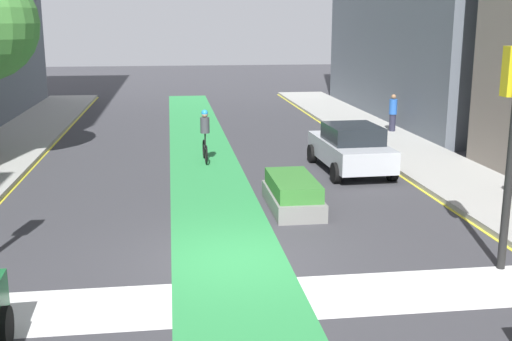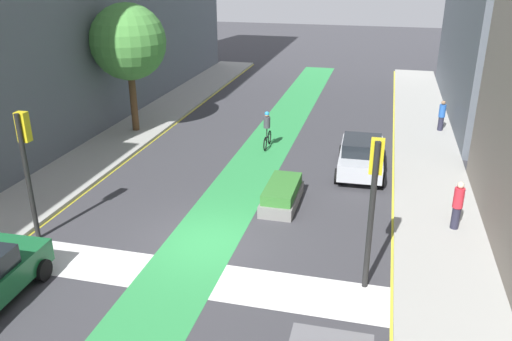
# 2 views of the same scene
# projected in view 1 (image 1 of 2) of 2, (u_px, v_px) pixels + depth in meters

# --- Properties ---
(ground_plane) EXTENTS (120.00, 120.00, 0.00)m
(ground_plane) POSITION_uv_depth(u_px,v_px,m) (237.00, 259.00, 13.12)
(ground_plane) COLOR #38383D
(bike_lane_paint) EXTENTS (2.40, 60.00, 0.01)m
(bike_lane_paint) POSITION_uv_depth(u_px,v_px,m) (230.00, 260.00, 13.10)
(bike_lane_paint) COLOR #2D8C47
(bike_lane_paint) RESTS_ON ground_plane
(crosswalk_band) EXTENTS (12.00, 1.80, 0.01)m
(crosswalk_band) POSITION_uv_depth(u_px,v_px,m) (249.00, 300.00, 11.20)
(crosswalk_band) COLOR silver
(crosswalk_band) RESTS_ON ground_plane
(curb_stripe_right) EXTENTS (0.16, 60.00, 0.01)m
(curb_stripe_right) POSITION_uv_depth(u_px,v_px,m) (507.00, 246.00, 13.91)
(curb_stripe_right) COLOR yellow
(curb_stripe_right) RESTS_ON ground_plane
(traffic_signal_near_right) EXTENTS (0.35, 0.52, 4.38)m
(traffic_signal_near_right) POSITION_uv_depth(u_px,v_px,m) (512.00, 116.00, 12.06)
(traffic_signal_near_right) COLOR black
(traffic_signal_near_right) RESTS_ON ground_plane
(car_silver_right_far) EXTENTS (2.12, 4.25, 1.57)m
(car_silver_right_far) POSITION_uv_depth(u_px,v_px,m) (351.00, 148.00, 20.67)
(car_silver_right_far) COLOR #B2B7BF
(car_silver_right_far) RESTS_ON ground_plane
(cyclist_in_lane) EXTENTS (0.32, 1.73, 1.86)m
(cyclist_in_lane) POSITION_uv_depth(u_px,v_px,m) (205.00, 135.00, 22.06)
(cyclist_in_lane) COLOR black
(cyclist_in_lane) RESTS_ON ground_plane
(pedestrian_sidewalk_right_a) EXTENTS (0.34, 0.34, 1.61)m
(pedestrian_sidewalk_right_a) POSITION_uv_depth(u_px,v_px,m) (393.00, 112.00, 27.47)
(pedestrian_sidewalk_right_a) COLOR #262638
(pedestrian_sidewalk_right_a) RESTS_ON sidewalk_right
(median_planter) EXTENTS (1.23, 2.80, 0.85)m
(median_planter) POSITION_uv_depth(u_px,v_px,m) (293.00, 194.00, 16.61)
(median_planter) COLOR slate
(median_planter) RESTS_ON ground_plane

